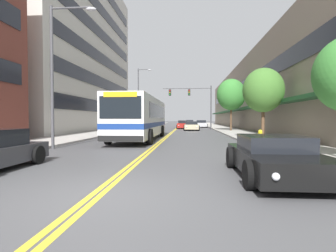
{
  "coord_description": "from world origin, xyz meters",
  "views": [
    {
      "loc": [
        1.96,
        -5.44,
        1.63
      ],
      "look_at": [
        0.03,
        18.94,
        0.93
      ],
      "focal_mm": 28.0,
      "sensor_mm": 36.0,
      "label": 1
    }
  ],
  "objects_px": {
    "car_white_moving_second": "(190,123)",
    "street_lamp_left_near": "(59,63)",
    "street_tree_right_far": "(231,95)",
    "car_red_moving_third": "(183,125)",
    "car_slate_blue_parked_left_mid": "(141,126)",
    "car_silver_parked_right_mid": "(201,124)",
    "traffic_signal_mast": "(194,98)",
    "city_bus": "(141,117)",
    "car_beige_moving_lead": "(191,126)",
    "street_lamp_left_far": "(140,94)",
    "car_black_parked_right_foreground": "(274,157)",
    "street_tree_right_mid": "(263,90)",
    "fire_hydrant": "(260,137)"
  },
  "relations": [
    {
      "from": "street_lamp_left_far",
      "to": "street_lamp_left_near",
      "type": "bearing_deg",
      "value": -89.67
    },
    {
      "from": "street_tree_right_mid",
      "to": "car_slate_blue_parked_left_mid",
      "type": "bearing_deg",
      "value": 128.77
    },
    {
      "from": "car_silver_parked_right_mid",
      "to": "street_tree_right_far",
      "type": "xyz_separation_m",
      "value": [
        2.95,
        -15.19,
        3.97
      ]
    },
    {
      "from": "street_lamp_left_near",
      "to": "traffic_signal_mast",
      "type": "bearing_deg",
      "value": 73.0
    },
    {
      "from": "car_beige_moving_lead",
      "to": "street_tree_right_far",
      "type": "height_order",
      "value": "street_tree_right_far"
    },
    {
      "from": "fire_hydrant",
      "to": "street_lamp_left_far",
      "type": "bearing_deg",
      "value": 116.09
    },
    {
      "from": "car_slate_blue_parked_left_mid",
      "to": "street_lamp_left_near",
      "type": "xyz_separation_m",
      "value": [
        -0.62,
        -21.01,
        3.89
      ]
    },
    {
      "from": "traffic_signal_mast",
      "to": "street_tree_right_far",
      "type": "relative_size",
      "value": 1.12
    },
    {
      "from": "car_beige_moving_lead",
      "to": "car_white_moving_second",
      "type": "distance_m",
      "value": 26.19
    },
    {
      "from": "car_slate_blue_parked_left_mid",
      "to": "car_black_parked_right_foreground",
      "type": "xyz_separation_m",
      "value": [
        8.64,
        -27.03,
        -0.11
      ]
    },
    {
      "from": "street_lamp_left_far",
      "to": "city_bus",
      "type": "bearing_deg",
      "value": -79.07
    },
    {
      "from": "street_lamp_left_near",
      "to": "car_silver_parked_right_mid",
      "type": "bearing_deg",
      "value": 75.19
    },
    {
      "from": "car_red_moving_third",
      "to": "traffic_signal_mast",
      "type": "relative_size",
      "value": 0.67
    },
    {
      "from": "car_slate_blue_parked_left_mid",
      "to": "car_beige_moving_lead",
      "type": "xyz_separation_m",
      "value": [
        6.66,
        1.66,
        -0.07
      ]
    },
    {
      "from": "car_slate_blue_parked_left_mid",
      "to": "street_tree_right_far",
      "type": "bearing_deg",
      "value": -7.05
    },
    {
      "from": "car_beige_moving_lead",
      "to": "car_white_moving_second",
      "type": "xyz_separation_m",
      "value": [
        -0.13,
        26.19,
        0.01
      ]
    },
    {
      "from": "city_bus",
      "to": "car_slate_blue_parked_left_mid",
      "type": "distance_m",
      "value": 14.47
    },
    {
      "from": "car_slate_blue_parked_left_mid",
      "to": "street_lamp_left_near",
      "type": "distance_m",
      "value": 21.38
    },
    {
      "from": "car_red_moving_third",
      "to": "traffic_signal_mast",
      "type": "height_order",
      "value": "traffic_signal_mast"
    },
    {
      "from": "car_black_parked_right_foreground",
      "to": "street_lamp_left_near",
      "type": "relative_size",
      "value": 0.59
    },
    {
      "from": "car_white_moving_second",
      "to": "city_bus",
      "type": "bearing_deg",
      "value": -95.4
    },
    {
      "from": "car_silver_parked_right_mid",
      "to": "car_beige_moving_lead",
      "type": "bearing_deg",
      "value": -98.98
    },
    {
      "from": "car_silver_parked_right_mid",
      "to": "traffic_signal_mast",
      "type": "relative_size",
      "value": 0.66
    },
    {
      "from": "street_lamp_left_near",
      "to": "street_tree_right_far",
      "type": "bearing_deg",
      "value": 58.21
    },
    {
      "from": "car_white_moving_second",
      "to": "street_lamp_left_near",
      "type": "xyz_separation_m",
      "value": [
        -7.15,
        -48.86,
        3.96
      ]
    },
    {
      "from": "car_silver_parked_right_mid",
      "to": "street_lamp_left_far",
      "type": "distance_m",
      "value": 14.95
    },
    {
      "from": "car_silver_parked_right_mid",
      "to": "traffic_signal_mast",
      "type": "xyz_separation_m",
      "value": [
        -1.53,
        -9.7,
        3.98
      ]
    },
    {
      "from": "traffic_signal_mast",
      "to": "car_silver_parked_right_mid",
      "type": "bearing_deg",
      "value": 81.06
    },
    {
      "from": "car_silver_parked_right_mid",
      "to": "street_tree_right_far",
      "type": "bearing_deg",
      "value": -79.02
    },
    {
      "from": "car_white_moving_second",
      "to": "car_red_moving_third",
      "type": "relative_size",
      "value": 0.95
    },
    {
      "from": "city_bus",
      "to": "fire_hydrant",
      "type": "bearing_deg",
      "value": -34.58
    },
    {
      "from": "car_silver_parked_right_mid",
      "to": "street_lamp_left_far",
      "type": "bearing_deg",
      "value": -130.88
    },
    {
      "from": "car_slate_blue_parked_left_mid",
      "to": "car_black_parked_right_foreground",
      "type": "distance_m",
      "value": 28.38
    },
    {
      "from": "car_silver_parked_right_mid",
      "to": "city_bus",
      "type": "bearing_deg",
      "value": -102.13
    },
    {
      "from": "car_black_parked_right_foreground",
      "to": "car_white_moving_second",
      "type": "distance_m",
      "value": 54.92
    },
    {
      "from": "car_white_moving_second",
      "to": "street_tree_right_far",
      "type": "bearing_deg",
      "value": -80.33
    },
    {
      "from": "street_tree_right_mid",
      "to": "fire_hydrant",
      "type": "xyz_separation_m",
      "value": [
        -1.49,
        -4.87,
        -3.13
      ]
    },
    {
      "from": "car_white_moving_second",
      "to": "street_tree_right_far",
      "type": "distance_m",
      "value": 29.96
    },
    {
      "from": "car_red_moving_third",
      "to": "street_tree_right_mid",
      "type": "relative_size",
      "value": 0.92
    },
    {
      "from": "street_lamp_left_far",
      "to": "street_tree_right_far",
      "type": "relative_size",
      "value": 1.38
    },
    {
      "from": "car_silver_parked_right_mid",
      "to": "street_lamp_left_near",
      "type": "relative_size",
      "value": 0.62
    },
    {
      "from": "traffic_signal_mast",
      "to": "city_bus",
      "type": "bearing_deg",
      "value": -103.8
    },
    {
      "from": "street_tree_right_far",
      "to": "street_tree_right_mid",
      "type": "bearing_deg",
      "value": -89.01
    },
    {
      "from": "car_slate_blue_parked_left_mid",
      "to": "car_silver_parked_right_mid",
      "type": "xyz_separation_m",
      "value": [
        8.58,
        13.77,
        -0.04
      ]
    },
    {
      "from": "car_black_parked_right_foreground",
      "to": "fire_hydrant",
      "type": "bearing_deg",
      "value": 77.86
    },
    {
      "from": "car_white_moving_second",
      "to": "street_tree_right_far",
      "type": "relative_size",
      "value": 0.71
    },
    {
      "from": "car_beige_moving_lead",
      "to": "car_white_moving_second",
      "type": "height_order",
      "value": "car_white_moving_second"
    },
    {
      "from": "car_beige_moving_lead",
      "to": "street_lamp_left_far",
      "type": "distance_m",
      "value": 8.8
    },
    {
      "from": "car_white_moving_second",
      "to": "fire_hydrant",
      "type": "height_order",
      "value": "car_white_moving_second"
    },
    {
      "from": "car_red_moving_third",
      "to": "city_bus",
      "type": "bearing_deg",
      "value": -97.32
    }
  ]
}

